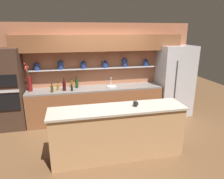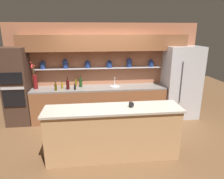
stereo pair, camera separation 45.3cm
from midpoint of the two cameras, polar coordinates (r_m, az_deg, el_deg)
The scene contains 15 objects.
ground_plane at distance 4.65m, azimuth -2.92°, elevation -14.59°, with size 12.00×12.00×0.00m, color brown.
back_wall_unit at distance 5.56m, azimuth -5.85°, elevation 7.64°, with size 5.20×0.44×2.60m.
back_counter_unit at distance 5.54m, azimuth -6.80°, elevation -4.09°, with size 3.59×0.62×0.92m.
island_counter at distance 3.93m, azimuth -1.69°, elevation -12.18°, with size 2.57×0.61×1.02m.
refrigerator at distance 5.99m, azimuth 15.40°, elevation 2.39°, with size 0.94×0.73×2.00m.
oven_tower at distance 5.60m, azimuth -29.18°, elevation -0.05°, with size 0.62×0.64×2.01m.
flower_vase at distance 5.50m, azimuth -24.79°, elevation 1.84°, with size 0.14×0.14×0.72m.
sink_fixture at distance 5.45m, azimuth -2.54°, elevation 1.05°, with size 0.26×0.26×0.25m.
bottle_wine_0 at distance 5.27m, azimuth -15.90°, elevation 0.98°, with size 0.09×0.09×0.33m.
bottle_wine_1 at distance 5.45m, azimuth -12.38°, elevation 1.63°, with size 0.08×0.08×0.31m.
bottle_oil_2 at distance 5.23m, azimuth -19.17°, elevation 0.17°, with size 0.06×0.06×0.23m.
bottle_oil_3 at distance 5.37m, azimuth -17.51°, elevation 0.64°, with size 0.06×0.06×0.21m.
bottle_sauce_4 at distance 5.21m, azimuth -13.85°, elevation 0.29°, with size 0.05×0.05×0.16m.
bottle_oil_5 at distance 5.52m, azimuth -13.78°, elevation 1.55°, with size 0.06×0.06×0.24m.
coffee_mug at distance 3.77m, azimuth 3.27°, elevation -4.20°, with size 0.10×0.08×0.10m.
Camera 1 is at (-0.86, -3.89, 2.40)m, focal length 32.00 mm.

